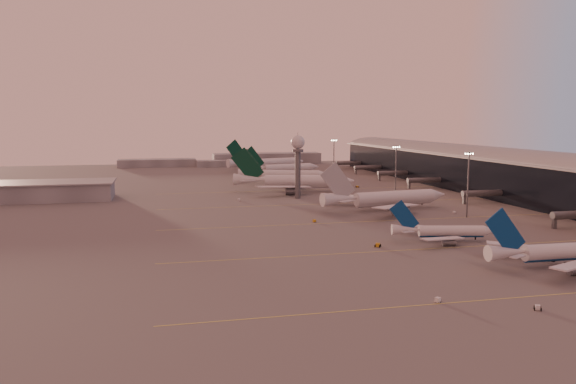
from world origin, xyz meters
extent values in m
plane|color=#585555|center=(0.00, 0.00, 0.00)|extent=(700.00, 700.00, 0.00)
cube|color=#DACF4D|center=(30.00, 10.00, 0.01)|extent=(180.00, 0.25, 0.02)
cube|color=#DACF4D|center=(30.00, 55.00, 0.01)|extent=(180.00, 0.25, 0.02)
cube|color=#DACF4D|center=(30.00, 100.00, 0.01)|extent=(180.00, 0.25, 0.02)
cube|color=#DACF4D|center=(30.00, 150.00, 0.01)|extent=(180.00, 0.25, 0.02)
cube|color=black|center=(108.00, 110.00, 9.00)|extent=(36.00, 360.00, 18.00)
cylinder|color=slate|center=(108.00, 110.00, 18.00)|extent=(10.08, 360.00, 10.08)
cube|color=slate|center=(108.00, 110.00, 18.20)|extent=(40.00, 362.00, 0.80)
cube|color=#54565B|center=(72.00, 28.00, 2.20)|extent=(1.20, 1.20, 4.40)
cylinder|color=#54565B|center=(82.00, 86.00, 4.50)|extent=(22.00, 2.80, 2.80)
cube|color=#54565B|center=(72.00, 86.00, 2.20)|extent=(1.20, 1.20, 4.40)
cylinder|color=#54565B|center=(82.00, 142.00, 4.50)|extent=(22.00, 2.80, 2.80)
cube|color=#54565B|center=(72.00, 142.00, 2.20)|extent=(1.20, 1.20, 4.40)
cylinder|color=#54565B|center=(82.00, 184.00, 4.50)|extent=(22.00, 2.80, 2.80)
cube|color=#54565B|center=(72.00, 184.00, 2.20)|extent=(1.20, 1.20, 4.40)
cylinder|color=#54565B|center=(82.00, 226.00, 4.50)|extent=(22.00, 2.80, 2.80)
cube|color=#54565B|center=(72.00, 226.00, 2.20)|extent=(1.20, 1.20, 4.40)
cylinder|color=#54565B|center=(82.00, 266.00, 4.50)|extent=(22.00, 2.80, 2.80)
cube|color=#54565B|center=(72.00, 266.00, 2.20)|extent=(1.20, 1.20, 4.40)
cube|color=slate|center=(-120.00, 140.00, 4.00)|extent=(80.00, 25.00, 8.00)
cube|color=slate|center=(-120.00, 140.00, 8.20)|extent=(82.00, 27.00, 0.60)
cylinder|color=#54565B|center=(5.00, 120.00, 11.00)|extent=(2.60, 2.60, 22.00)
cylinder|color=#54565B|center=(5.00, 120.00, 22.50)|extent=(5.20, 5.20, 1.20)
sphere|color=silver|center=(5.00, 120.00, 26.40)|extent=(6.40, 6.40, 6.40)
cylinder|color=#54565B|center=(5.00, 120.00, 30.10)|extent=(0.16, 0.16, 2.00)
cylinder|color=#54565B|center=(55.00, 55.00, 12.50)|extent=(0.56, 0.56, 25.00)
cube|color=#54565B|center=(55.00, 55.00, 24.50)|extent=(3.60, 0.25, 0.25)
sphere|color=#FFEABF|center=(53.50, 55.00, 24.10)|extent=(0.56, 0.56, 0.56)
sphere|color=#FFEABF|center=(54.50, 55.00, 24.10)|extent=(0.56, 0.56, 0.56)
sphere|color=#FFEABF|center=(55.50, 55.00, 24.10)|extent=(0.56, 0.56, 0.56)
sphere|color=#FFEABF|center=(56.50, 55.00, 24.10)|extent=(0.56, 0.56, 0.56)
cylinder|color=#54565B|center=(50.00, 110.00, 12.50)|extent=(0.56, 0.56, 25.00)
cube|color=#54565B|center=(50.00, 110.00, 24.50)|extent=(3.60, 0.25, 0.25)
sphere|color=#FFEABF|center=(48.50, 110.00, 24.10)|extent=(0.56, 0.56, 0.56)
sphere|color=#FFEABF|center=(49.50, 110.00, 24.10)|extent=(0.56, 0.56, 0.56)
sphere|color=#FFEABF|center=(50.50, 110.00, 24.10)|extent=(0.56, 0.56, 0.56)
sphere|color=#FFEABF|center=(51.50, 110.00, 24.10)|extent=(0.56, 0.56, 0.56)
cylinder|color=#54565B|center=(48.00, 200.00, 12.50)|extent=(0.56, 0.56, 25.00)
cube|color=#54565B|center=(48.00, 200.00, 24.50)|extent=(3.60, 0.25, 0.25)
sphere|color=#FFEABF|center=(46.50, 200.00, 24.10)|extent=(0.56, 0.56, 0.56)
sphere|color=#FFEABF|center=(47.50, 200.00, 24.10)|extent=(0.56, 0.56, 0.56)
sphere|color=#FFEABF|center=(48.50, 200.00, 24.10)|extent=(0.56, 0.56, 0.56)
sphere|color=#FFEABF|center=(49.50, 200.00, 24.10)|extent=(0.56, 0.56, 0.56)
cube|color=slate|center=(-60.00, 320.00, 3.00)|extent=(60.00, 18.00, 6.00)
cube|color=slate|center=(30.00, 330.00, 4.50)|extent=(90.00, 20.00, 9.00)
cube|color=slate|center=(-10.00, 310.00, 2.50)|extent=(40.00, 15.00, 5.00)
cylinder|color=silver|center=(41.32, -15.45, 3.34)|extent=(24.11, 4.40, 4.10)
cylinder|color=navy|center=(41.32, -15.45, 2.42)|extent=(23.61, 3.25, 2.95)
cone|color=silver|center=(24.24, -15.23, 3.85)|extent=(10.14, 4.22, 4.10)
cube|color=silver|center=(35.28, -25.45, 2.62)|extent=(17.32, 11.56, 1.29)
cube|color=silver|center=(35.54, -5.29, 2.62)|extent=(17.20, 11.90, 1.29)
cylinder|color=slate|center=(38.44, -7.71, 0.75)|extent=(4.69, 2.72, 2.66)
cube|color=slate|center=(38.44, -7.71, 1.91)|extent=(0.33, 0.27, 1.64)
cube|color=navy|center=(23.74, -15.22, 8.92)|extent=(11.25, 0.52, 12.21)
cube|color=silver|center=(24.22, -19.89, 3.96)|extent=(4.96, 3.57, 0.27)
cube|color=silver|center=(24.34, -10.57, 3.96)|extent=(4.94, 3.65, 0.27)
cylinder|color=black|center=(39.41, -13.05, 0.59)|extent=(1.19, 0.55, 1.19)
cylinder|color=black|center=(39.35, -17.79, 0.59)|extent=(1.19, 0.55, 1.19)
cylinder|color=silver|center=(27.72, 17.73, 2.73)|extent=(19.90, 7.66, 3.35)
cylinder|color=navy|center=(27.72, 17.73, 1.98)|extent=(19.31, 6.66, 2.41)
cone|color=silver|center=(39.15, 15.10, 2.73)|extent=(4.46, 4.11, 3.35)
cone|color=silver|center=(14.13, 20.85, 3.15)|extent=(8.78, 5.10, 3.35)
cube|color=silver|center=(21.17, 10.78, 2.14)|extent=(14.58, 6.88, 1.05)
cylinder|color=slate|center=(23.94, 12.14, 0.62)|extent=(4.19, 2.97, 2.17)
cube|color=slate|center=(23.94, 12.14, 1.56)|extent=(0.31, 0.27, 1.34)
cube|color=silver|center=(24.86, 26.83, 2.14)|extent=(12.90, 11.80, 1.05)
cylinder|color=slate|center=(26.76, 24.40, 0.62)|extent=(4.19, 2.97, 2.17)
cube|color=slate|center=(26.76, 24.40, 1.56)|extent=(0.31, 0.27, 1.34)
cube|color=navy|center=(13.72, 20.94, 7.29)|extent=(9.02, 2.35, 9.97)
cube|color=silver|center=(13.30, 17.14, 3.23)|extent=(4.03, 2.25, 0.22)
cube|color=silver|center=(15.00, 24.55, 3.23)|extent=(3.86, 3.50, 0.22)
cylinder|color=black|center=(35.00, 16.06, 0.44)|extent=(0.44, 0.44, 0.88)
cylinder|color=black|center=(26.61, 19.97, 0.48)|extent=(1.04, 0.65, 0.97)
cylinder|color=black|center=(25.74, 16.19, 0.48)|extent=(1.04, 0.65, 0.97)
cylinder|color=silver|center=(35.71, 78.33, 3.86)|extent=(36.06, 10.88, 5.57)
cylinder|color=silver|center=(35.71, 78.33, 2.61)|extent=(35.12, 9.23, 4.01)
cone|color=silver|center=(56.73, 81.54, 3.86)|extent=(7.66, 6.54, 5.57)
cone|color=silver|center=(10.72, 74.52, 4.56)|extent=(15.61, 7.76, 5.57)
cube|color=silver|center=(29.35, 62.37, 2.89)|extent=(24.05, 20.02, 1.65)
cylinder|color=slate|center=(33.09, 66.49, 0.63)|extent=(7.36, 4.62, 3.62)
cube|color=slate|center=(33.09, 66.49, 1.91)|extent=(0.30, 0.26, 2.23)
cube|color=silver|center=(24.88, 91.66, 2.89)|extent=(26.09, 14.05, 1.65)
cylinder|color=slate|center=(29.67, 88.85, 0.63)|extent=(7.36, 4.62, 3.62)
cube|color=slate|center=(29.67, 88.85, 1.91)|extent=(0.30, 0.26, 2.23)
cube|color=#9B9EA2|center=(9.98, 74.40, 11.13)|extent=(15.30, 2.64, 16.52)
cube|color=silver|center=(11.46, 67.65, 4.70)|extent=(7.14, 6.05, 0.22)
cube|color=silver|center=(9.38, 81.29, 4.70)|extent=(7.35, 4.52, 0.22)
cylinder|color=black|center=(49.09, 80.37, 0.45)|extent=(0.45, 0.45, 0.90)
cylinder|color=black|center=(32.57, 79.85, 0.49)|extent=(1.04, 0.59, 0.99)
cylinder|color=black|center=(33.17, 75.94, 0.49)|extent=(1.04, 0.59, 0.99)
cylinder|color=silver|center=(13.01, 142.83, 4.37)|extent=(38.75, 14.67, 6.19)
cylinder|color=silver|center=(13.01, 142.83, 2.98)|extent=(37.62, 12.81, 4.45)
cone|color=silver|center=(35.31, 137.67, 4.37)|extent=(8.63, 7.70, 6.19)
cone|color=silver|center=(-13.50, 148.97, 5.15)|extent=(17.06, 9.65, 6.19)
cube|color=silver|center=(0.17, 129.25, 3.29)|extent=(28.56, 13.42, 1.83)
cylinder|color=slate|center=(5.60, 131.91, 0.75)|extent=(8.14, 5.59, 4.02)
cube|color=slate|center=(5.60, 131.91, 2.21)|extent=(0.37, 0.33, 2.47)
cube|color=silver|center=(7.44, 160.68, 3.29)|extent=(25.24, 23.14, 1.83)
cylinder|color=slate|center=(11.15, 155.90, 0.75)|extent=(8.14, 5.59, 4.02)
cube|color=slate|center=(11.15, 155.90, 2.21)|extent=(0.37, 0.33, 2.47)
cube|color=#063020|center=(-14.29, 149.15, 12.53)|extent=(16.66, 4.20, 18.30)
cube|color=silver|center=(-15.44, 141.80, 5.30)|extent=(7.86, 4.38, 0.27)
cube|color=silver|center=(-12.09, 156.26, 5.30)|extent=(7.52, 6.84, 0.27)
cylinder|color=black|center=(27.21, 139.55, 0.53)|extent=(0.53, 0.53, 1.07)
cylinder|color=black|center=(10.53, 145.82, 0.59)|extent=(1.26, 0.78, 1.17)
cylinder|color=black|center=(9.47, 141.24, 0.59)|extent=(1.26, 0.78, 1.17)
cylinder|color=silver|center=(16.38, 184.11, 3.79)|extent=(33.32, 15.13, 5.36)
cylinder|color=silver|center=(16.38, 184.11, 2.58)|extent=(32.24, 13.50, 3.86)
cone|color=silver|center=(35.30, 178.14, 3.79)|extent=(7.75, 7.05, 5.36)
cone|color=silver|center=(-6.12, 191.22, 4.46)|extent=(14.91, 9.31, 5.36)
cube|color=silver|center=(4.35, 173.25, 2.85)|extent=(24.76, 9.89, 1.59)
cylinder|color=slate|center=(9.23, 175.17, 0.65)|extent=(7.19, 5.26, 3.49)
cube|color=slate|center=(9.23, 175.17, 1.91)|extent=(0.33, 0.30, 2.15)
cube|color=silver|center=(12.78, 199.92, 2.85)|extent=(20.90, 21.15, 1.59)
cylinder|color=slate|center=(15.66, 195.54, 0.65)|extent=(7.19, 5.26, 3.49)
cube|color=slate|center=(15.66, 195.54, 1.91)|extent=(0.33, 0.30, 2.15)
cube|color=#063020|center=(-6.79, 191.43, 10.87)|extent=(14.17, 4.75, 15.87)
cube|color=silver|center=(-8.29, 185.16, 4.60)|extent=(6.72, 3.34, 0.23)
cube|color=silver|center=(-4.41, 197.43, 4.60)|extent=(6.33, 6.18, 0.23)
cylinder|color=black|center=(28.43, 180.31, 0.46)|extent=(0.46, 0.46, 0.92)
cylinder|color=black|center=(14.43, 186.86, 0.51)|extent=(1.11, 0.75, 1.02)
cylinder|color=black|center=(13.21, 182.98, 0.51)|extent=(1.11, 0.75, 1.02)
cylinder|color=silver|center=(25.02, 228.69, 3.84)|extent=(34.01, 13.31, 5.43)
cylinder|color=silver|center=(25.02, 228.69, 2.62)|extent=(32.99, 11.67, 3.91)
cone|color=silver|center=(44.54, 233.49, 3.84)|extent=(7.63, 6.83, 5.43)
cone|color=silver|center=(1.81, 222.99, 4.52)|extent=(15.01, 8.65, 5.43)
cube|color=silver|center=(20.34, 212.95, 2.89)|extent=(22.01, 20.52, 1.61)
cylinder|color=slate|center=(23.54, 217.19, 0.66)|extent=(7.17, 4.98, 3.53)
cube|color=slate|center=(23.54, 217.19, 1.94)|extent=(0.33, 0.29, 2.17)
cube|color=silver|center=(13.58, 240.47, 2.89)|extent=(25.10, 11.50, 1.61)
cylinder|color=slate|center=(18.38, 238.20, 0.66)|extent=(7.17, 4.98, 3.53)
cube|color=slate|center=(18.38, 238.20, 1.94)|extent=(0.33, 0.29, 2.17)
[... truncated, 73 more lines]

